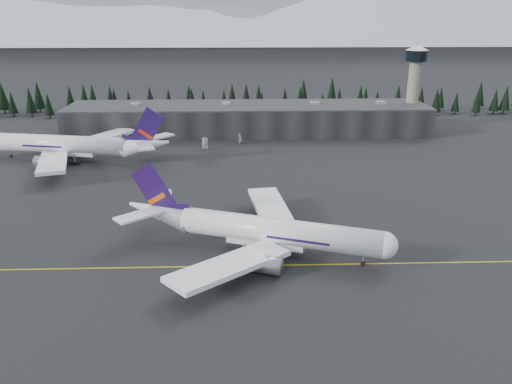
{
  "coord_description": "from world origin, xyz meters",
  "views": [
    {
      "loc": [
        -4.02,
        -97.86,
        51.71
      ],
      "look_at": [
        0.0,
        20.0,
        9.0
      ],
      "focal_mm": 35.0,
      "sensor_mm": 36.0,
      "label": 1
    }
  ],
  "objects_px": {
    "terminal": "(248,119)",
    "jet_parked": "(76,145)",
    "jet_main": "(255,229)",
    "gse_vehicle_a": "(205,148)",
    "gse_vehicle_b": "(240,142)",
    "control_tower": "(414,78)"
  },
  "relations": [
    {
      "from": "gse_vehicle_a",
      "to": "gse_vehicle_b",
      "type": "bearing_deg",
      "value": 40.93
    },
    {
      "from": "jet_parked",
      "to": "gse_vehicle_b",
      "type": "relative_size",
      "value": 15.81
    },
    {
      "from": "terminal",
      "to": "gse_vehicle_b",
      "type": "bearing_deg",
      "value": -100.13
    },
    {
      "from": "gse_vehicle_a",
      "to": "gse_vehicle_b",
      "type": "distance_m",
      "value": 16.51
    },
    {
      "from": "gse_vehicle_b",
      "to": "gse_vehicle_a",
      "type": "bearing_deg",
      "value": -59.43
    },
    {
      "from": "terminal",
      "to": "gse_vehicle_a",
      "type": "bearing_deg",
      "value": -120.9
    },
    {
      "from": "jet_main",
      "to": "gse_vehicle_b",
      "type": "bearing_deg",
      "value": 111.37
    },
    {
      "from": "gse_vehicle_b",
      "to": "control_tower",
      "type": "bearing_deg",
      "value": 105.08
    },
    {
      "from": "jet_main",
      "to": "jet_parked",
      "type": "xyz_separation_m",
      "value": [
        -62.85,
        75.44,
        0.56
      ]
    },
    {
      "from": "gse_vehicle_b",
      "to": "terminal",
      "type": "bearing_deg",
      "value": 168.19
    },
    {
      "from": "jet_main",
      "to": "jet_parked",
      "type": "relative_size",
      "value": 0.89
    },
    {
      "from": "control_tower",
      "to": "jet_main",
      "type": "xyz_separation_m",
      "value": [
        -75.7,
        -122.46,
        -18.1
      ]
    },
    {
      "from": "gse_vehicle_a",
      "to": "control_tower",
      "type": "bearing_deg",
      "value": 28.01
    },
    {
      "from": "control_tower",
      "to": "jet_parked",
      "type": "bearing_deg",
      "value": -161.25
    },
    {
      "from": "terminal",
      "to": "jet_parked",
      "type": "xyz_separation_m",
      "value": [
        -63.54,
        -44.02,
        -0.44
      ]
    },
    {
      "from": "jet_main",
      "to": "jet_parked",
      "type": "height_order",
      "value": "jet_parked"
    },
    {
      "from": "jet_parked",
      "to": "gse_vehicle_a",
      "type": "bearing_deg",
      "value": -151.2
    },
    {
      "from": "control_tower",
      "to": "gse_vehicle_b",
      "type": "xyz_separation_m",
      "value": [
        -78.7,
        -23.7,
        -22.65
      ]
    },
    {
      "from": "jet_main",
      "to": "gse_vehicle_a",
      "type": "relative_size",
      "value": 12.47
    },
    {
      "from": "jet_parked",
      "to": "gse_vehicle_a",
      "type": "height_order",
      "value": "jet_parked"
    },
    {
      "from": "terminal",
      "to": "gse_vehicle_a",
      "type": "xyz_separation_m",
      "value": [
        -17.66,
        -29.5,
        -5.61
      ]
    },
    {
      "from": "jet_main",
      "to": "gse_vehicle_b",
      "type": "relative_size",
      "value": 14.01
    }
  ]
}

